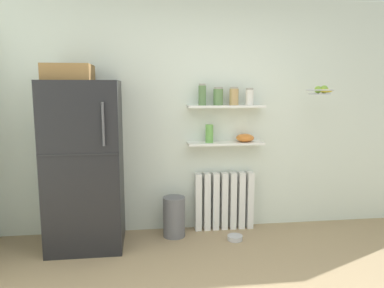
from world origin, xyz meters
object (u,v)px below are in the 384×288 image
Objects in this scene: storage_jar_2 at (234,96)px; vase at (209,134)px; radiator at (224,201)px; shelf_bowl at (245,138)px; refrigerator at (84,162)px; storage_jar_0 at (202,95)px; storage_jar_3 at (250,97)px; storage_jar_1 at (218,96)px; hanging_fruit_basket at (321,91)px; pet_food_bowl at (235,238)px; trash_bin at (174,217)px.

storage_jar_2 is 1.00× the size of vase.
storage_jar_2 reaches higher than radiator.
shelf_bowl reaches higher than radiator.
radiator is at bearing 9.53° from refrigerator.
storage_jar_0 is 0.53m from storage_jar_3.
shelf_bowl is at bearing -0.00° from storage_jar_1.
vase is at bearing 0.00° from storage_jar_0.
radiator is 1.61m from hanging_fruit_basket.
storage_jar_2 is (0.18, -0.00, 0.00)m from storage_jar_1.
storage_jar_1 is at bearing 113.42° from pet_food_bowl.
storage_jar_1 is 0.98× the size of shelf_bowl.
pet_food_bowl is at bearing -45.17° from storage_jar_0.
storage_jar_0 is 1.25× the size of storage_jar_3.
storage_jar_3 is at bearing -0.00° from storage_jar_2.
refrigerator is 1.62m from radiator.
refrigerator is 11.26× the size of pet_food_bowl.
trash_bin is at bearing -169.98° from storage_jar_2.
radiator is 3.39× the size of shelf_bowl.
storage_jar_1 is 0.99× the size of storage_jar_2.
radiator is at bearing 97.93° from pet_food_bowl.
pet_food_bowl is at bearing -119.20° from shelf_bowl.
storage_jar_0 is 1.19× the size of storage_jar_1.
refrigerator is 9.24× the size of shelf_bowl.
radiator is 0.77m from shelf_bowl.
storage_jar_2 reaches higher than pet_food_bowl.
storage_jar_0 is 0.84× the size of hanging_fruit_basket.
radiator is 1.24m from storage_jar_0.
pet_food_bowl is (0.05, -0.34, -0.31)m from radiator.
pet_food_bowl is (-0.04, -0.31, -1.50)m from storage_jar_2.
trash_bin is at bearing 163.06° from pet_food_bowl.
trash_bin is (-0.68, -0.12, -1.31)m from storage_jar_2.
vase is at bearing 180.00° from storage_jar_3.
radiator reaches higher than trash_bin.
refrigerator reaches higher than pet_food_bowl.
radiator is 1.53× the size of trash_bin.
storage_jar_0 is 0.18m from storage_jar_1.
storage_jar_2 is at bearing -0.00° from storage_jar_1.
storage_jar_3 is at bearing -0.00° from storage_jar_1.
radiator is 0.62m from trash_bin.
vase is at bearing 16.41° from trash_bin.
storage_jar_3 is (0.18, -0.00, -0.01)m from storage_jar_2.
storage_jar_2 is (1.59, 0.22, 0.65)m from refrigerator.
trash_bin is 2.70× the size of pet_food_bowl.
radiator is (1.51, 0.25, -0.55)m from refrigerator.
shelf_bowl is (0.49, 0.00, -0.48)m from storage_jar_0.
pet_food_bowl is at bearing -177.90° from hanging_fruit_basket.
storage_jar_3 is at bearing -0.00° from storage_jar_0.
trash_bin is at bearing -165.76° from radiator.
storage_jar_2 is 0.45× the size of trash_bin.
storage_jar_1 is 1.08m from hanging_fruit_basket.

